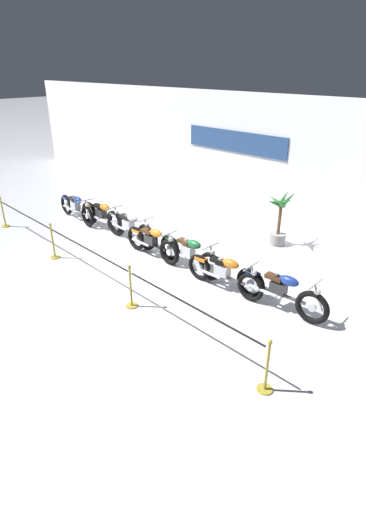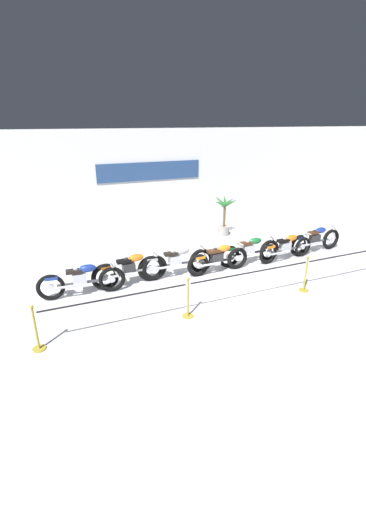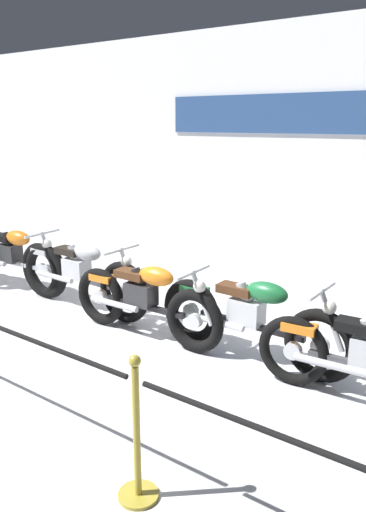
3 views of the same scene
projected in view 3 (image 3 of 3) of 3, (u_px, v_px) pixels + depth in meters
ground_plane at (115, 351)px, 5.55m from camera, size 120.00×120.00×0.00m
back_wall at (306, 143)px, 9.02m from camera, size 28.00×0.29×4.20m
motorcycle_orange_1 at (12, 258)px, 7.51m from camera, size 2.27×0.62×0.98m
motorcycle_silver_2 at (80, 274)px, 6.71m from camera, size 2.44×0.62×0.98m
motorcycle_orange_3 at (145, 300)px, 5.81m from camera, size 2.13×0.62×0.94m
motorcycle_green_4 at (251, 319)px, 5.24m from camera, size 2.30×0.62×0.95m
stanchion_mid_right at (137, 451)px, 3.31m from camera, size 0.28×0.28×1.05m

